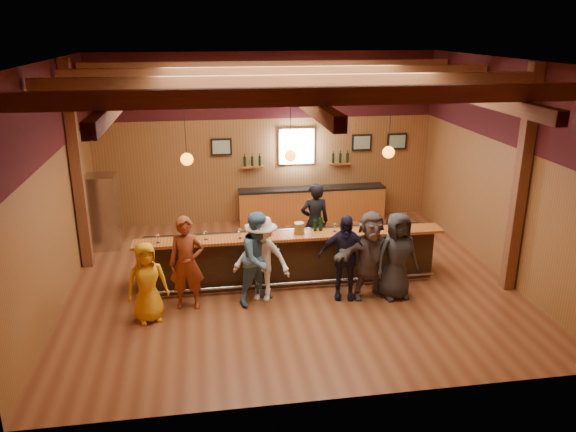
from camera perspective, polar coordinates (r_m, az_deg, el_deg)
The scene contains 27 objects.
room at distance 10.99m, azimuth 0.20°, elevation 8.82°, with size 9.04×9.00×4.52m.
bar_counter at distance 11.85m, azimuth 0.19°, elevation -4.02°, with size 6.30×1.07×1.11m.
back_bar_cabinet at distance 15.36m, azimuth 2.45°, elevation 1.20°, with size 4.00×0.52×0.95m.
window at distance 15.11m, azimuth 0.86°, elevation 7.09°, with size 0.95×0.09×0.95m.
framed_pictures at distance 15.26m, azimuth 4.11°, elevation 7.35°, with size 5.35×0.05×0.45m.
wine_shelves at distance 15.14m, azimuth 0.90°, elevation 5.45°, with size 3.00×0.18×0.30m.
pendant_lights at distance 11.04m, azimuth 0.24°, elevation 6.19°, with size 4.24×0.24×1.37m.
stainless_fridge at distance 14.09m, azimuth -18.22°, elevation 0.42°, with size 0.70×0.70×1.80m, color silver.
customer_orange at distance 10.43m, azimuth -14.13°, elevation -6.55°, with size 0.74×0.48×1.51m, color orange.
customer_redvest at distance 10.68m, azimuth -10.25°, elevation -4.74°, with size 0.66×0.43×1.81m, color maroon.
customer_denim at distance 10.74m, azimuth -2.87°, elevation -4.28°, with size 0.89×0.69×1.83m, color teal.
customer_white at distance 10.83m, azimuth -2.72°, elevation -4.36°, with size 1.11×0.64×1.73m, color white.
customer_navy at distance 10.96m, azimuth 5.76°, elevation -4.17°, with size 1.01×0.42×1.72m, color black.
customer_brown at distance 11.04m, azimuth 8.37°, elevation -3.94°, with size 1.65×0.52×1.78m, color #5B4C48.
customer_dark at distance 11.12m, azimuth 11.03°, elevation -4.00°, with size 0.86×0.56×1.75m, color #2A2A2C.
bartender at distance 12.70m, azimuth 2.74°, elevation -0.60°, with size 0.66×0.43×1.81m, color black.
ice_bucket at distance 11.35m, azimuth 1.14°, elevation -1.25°, with size 0.21×0.21×0.23m, color brown.
bottle_a at distance 11.52m, azimuth 2.77°, elevation -0.95°, with size 0.07×0.07×0.31m.
bottle_b at distance 11.54m, azimuth 3.33°, elevation -0.79°, with size 0.08×0.08×0.37m.
glass_a at distance 11.17m, azimuth -13.10°, elevation -2.06°, with size 0.08×0.08×0.18m.
glass_b at distance 11.09m, azimuth -10.29°, elevation -1.94°, with size 0.09×0.09×0.19m.
glass_c at distance 11.15m, azimuth -8.38°, elevation -1.75°, with size 0.08×0.08×0.19m.
glass_d at distance 11.14m, azimuth -4.92°, elevation -1.57°, with size 0.09×0.09×0.20m.
glass_e at distance 11.27m, azimuth -1.71°, elevation -1.29°, with size 0.09×0.09×0.19m.
glass_f at distance 11.51m, azimuth 4.77°, elevation -0.98°, with size 0.08×0.08×0.18m.
glass_g at distance 11.64m, azimuth 8.41°, elevation -0.81°, with size 0.09×0.09×0.20m.
glass_h at distance 11.83m, azimuth 10.55°, elevation -0.61°, with size 0.09×0.09×0.20m.
Camera 1 is at (-1.71, -10.63, 5.12)m, focal length 35.00 mm.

